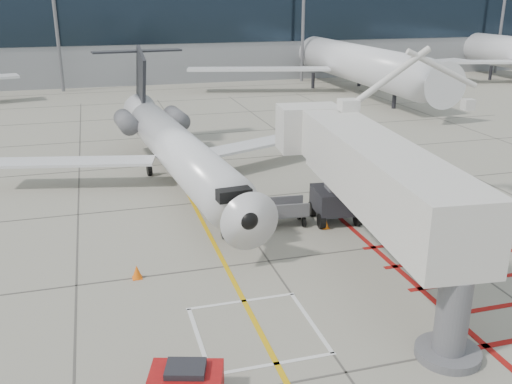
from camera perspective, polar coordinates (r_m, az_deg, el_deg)
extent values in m
plane|color=#9B9886|center=(21.54, 4.48, -11.41)|extent=(260.00, 260.00, 0.00)
cone|color=#FF650D|center=(23.83, -11.83, -7.82)|extent=(0.41, 0.41, 0.57)
cone|color=orange|center=(28.31, 6.96, -3.13)|extent=(0.36, 0.36, 0.51)
cube|color=gray|center=(88.97, -5.38, 16.62)|extent=(180.00, 28.00, 14.00)
cube|color=black|center=(75.18, -3.29, 16.96)|extent=(180.00, 0.10, 6.00)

